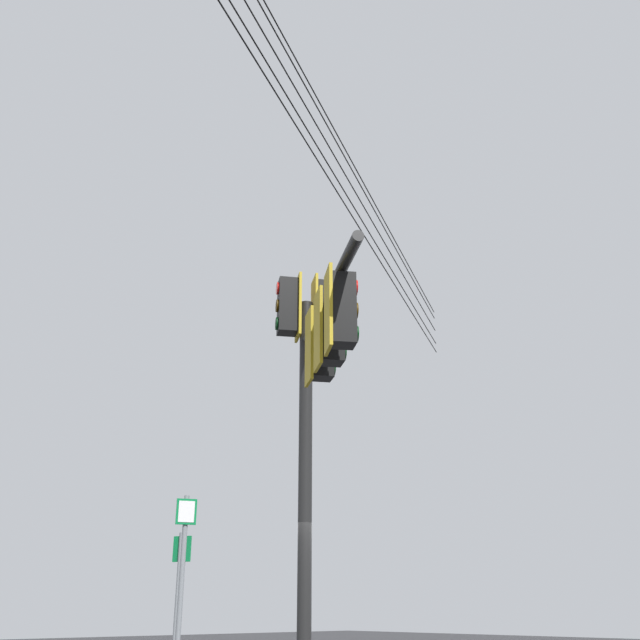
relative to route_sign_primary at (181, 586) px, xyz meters
name	(u,v)px	position (x,y,z in m)	size (l,w,h in m)	color
signal_mast_assembly	(316,368)	(-0.99, 1.55, 2.86)	(2.38, 3.39, 6.32)	black
route_sign_primary	(181,586)	(0.00, 0.00, 0.00)	(0.26, 0.15, 2.82)	slate
route_sign_secondary	(178,598)	(-1.00, -1.66, -0.12)	(0.17, 0.30, 2.50)	slate
overhead_wire_span	(326,142)	(-2.31, 0.35, 7.90)	(18.61, 9.97, 1.52)	black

